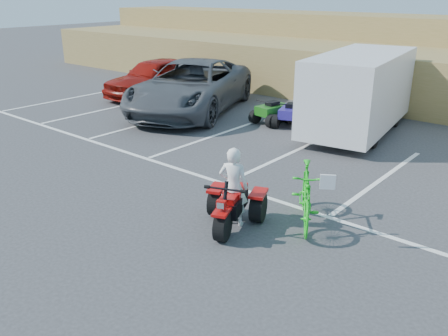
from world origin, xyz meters
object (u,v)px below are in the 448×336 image
Objects in this scene: rider at (233,187)px; green_dirt_bike at (306,195)px; quad_atv_blue at (290,126)px; quad_atv_green at (272,123)px; grey_pickup at (191,86)px; red_car at (155,77)px; cargo_trailer at (359,91)px; red_trike_atv at (231,227)px.

green_dirt_bike is (1.04, 0.91, -0.19)m from rider.
quad_atv_blue is 1.02× the size of quad_atv_green.
green_dirt_bike reaches higher than quad_atv_green.
rider is 1.39m from green_dirt_bike.
grey_pickup is 5.18× the size of quad_atv_green.
quad_atv_blue is at bearing -5.31° from red_car.
quad_atv_green is (-3.59, 6.54, -0.77)m from rider.
green_dirt_bike is at bearing -31.76° from red_car.
red_car reaches higher than quad_atv_blue.
green_dirt_bike is 0.35× the size of cargo_trailer.
cargo_trailer is 3.06m from quad_atv_green.
quad_atv_blue is at bearing -169.22° from cargo_trailer.
grey_pickup is at bearing -63.49° from rider.
cargo_trailer is 4.23× the size of quad_atv_blue.
red_car is at bearing -57.52° from rider.
cargo_trailer reaches higher than quad_atv_blue.
grey_pickup reaches higher than red_trike_atv.
green_dirt_bike is 1.52× the size of quad_atv_green.
quad_atv_blue is at bearing 18.86° from quad_atv_green.
grey_pickup reaches higher than rider.
rider is 0.23× the size of grey_pickup.
quad_atv_blue is (3.90, 0.62, -0.92)m from grey_pickup.
rider is 1.19× the size of quad_atv_blue.
grey_pickup is 3.41m from quad_atv_green.
green_dirt_bike is (0.98, 1.04, 0.58)m from red_trike_atv.
quad_atv_green is at bearing -12.99° from grey_pickup.
quad_atv_green is at bearing -83.30° from rider.
red_car is (-10.86, 6.09, 0.21)m from green_dirt_bike.
quad_atv_blue is at bearing -88.30° from rider.
rider is 0.33× the size of red_car.
red_trike_atv is at bearing -63.76° from grey_pickup.
grey_pickup reaches higher than red_car.
red_car reaches higher than rider.
red_trike_atv is 9.29m from grey_pickup.
green_dirt_bike is 0.29× the size of grey_pickup.
rider is at bearing -63.35° from grey_pickup.
cargo_trailer is 2.48m from quad_atv_blue.
grey_pickup is (-6.89, 6.17, 0.92)m from red_trike_atv.
quad_atv_blue is (-3.96, 5.75, -0.58)m from green_dirt_bike.
red_car is at bearing -174.98° from quad_atv_green.
rider is 9.11m from grey_pickup.
cargo_trailer is (-1.00, 7.48, 1.32)m from red_trike_atv.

